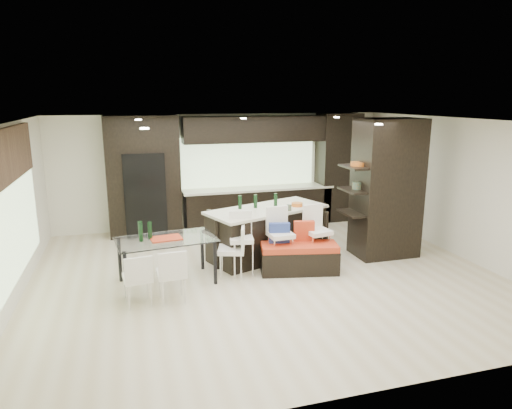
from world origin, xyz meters
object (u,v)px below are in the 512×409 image
object	(u,v)px
stool_left	(241,250)
chair_far	(138,281)
floor_vase	(289,232)
stool_mid	(280,246)
chair_end	(231,253)
dining_table	(167,261)
bench	(299,258)
stool_right	(317,243)
kitchen_island	(267,232)
chair_near	(172,277)

from	to	relation	value
stool_left	chair_far	world-z (taller)	stool_left
floor_vase	stool_mid	bearing A→B (deg)	-123.75
chair_end	dining_table	bearing A→B (deg)	106.76
bench	dining_table	xyz separation A→B (m)	(-2.32, 0.18, 0.12)
stool_mid	chair_end	xyz separation A→B (m)	(-0.91, 0.01, -0.05)
stool_right	bench	bearing A→B (deg)	-167.95
dining_table	chair_far	bearing A→B (deg)	-131.51
kitchen_island	dining_table	distance (m)	2.18
chair_near	kitchen_island	bearing A→B (deg)	35.04
stool_right	bench	xyz separation A→B (m)	(-0.42, -0.17, -0.20)
bench	floor_vase	distance (m)	0.73
stool_right	chair_near	bearing A→B (deg)	-174.54
dining_table	chair_end	bearing A→B (deg)	-7.19
stool_right	dining_table	xyz separation A→B (m)	(-2.74, 0.01, -0.08)
stool_mid	stool_right	world-z (taller)	stool_mid
kitchen_island	chair_near	size ratio (longest dim) A/B	2.97
chair_near	chair_far	size ratio (longest dim) A/B	1.04
chair_far	stool_right	bearing A→B (deg)	6.37
bench	chair_far	bearing A→B (deg)	-156.97
chair_near	dining_table	bearing A→B (deg)	87.47
stool_right	chair_far	xyz separation A→B (m)	(-3.25, -0.73, -0.09)
stool_right	chair_far	bearing A→B (deg)	-176.96
bench	chair_near	world-z (taller)	chair_near
kitchen_island	dining_table	xyz separation A→B (m)	(-2.02, -0.80, -0.10)
chair_near	stool_mid	bearing A→B (deg)	17.57
bench	chair_end	size ratio (longest dim) A/B	1.65
bench	chair_far	xyz separation A→B (m)	(-2.83, -0.56, 0.11)
dining_table	bench	bearing A→B (deg)	-11.54
stool_left	chair_far	bearing A→B (deg)	-147.85
stool_right	chair_end	size ratio (longest dim) A/B	1.12
floor_vase	chair_end	size ratio (longest dim) A/B	1.31
stool_mid	kitchen_island	bearing A→B (deg)	86.74
stool_right	dining_table	bearing A→B (deg)	170.17
stool_mid	floor_vase	xyz separation A→B (m)	(0.34, 0.51, 0.08)
stool_left	bench	distance (m)	1.06
stool_left	dining_table	size ratio (longest dim) A/B	0.56
stool_mid	floor_vase	size ratio (longest dim) A/B	0.86
kitchen_island	stool_right	bearing A→B (deg)	-68.46
bench	chair_near	distance (m)	2.40
kitchen_island	stool_mid	bearing A→B (deg)	-110.12
bench	dining_table	world-z (taller)	dining_table
chair_far	chair_end	bearing A→B (deg)	18.23
bench	dining_table	distance (m)	2.33
floor_vase	chair_far	size ratio (longest dim) A/B	1.45
kitchen_island	stool_left	xyz separation A→B (m)	(-0.72, -0.81, -0.04)
chair_far	floor_vase	bearing A→B (deg)	17.07
stool_left	floor_vase	size ratio (longest dim) A/B	0.83
bench	chair_far	world-z (taller)	chair_far
stool_right	dining_table	world-z (taller)	stool_right
stool_left	floor_vase	xyz separation A→B (m)	(1.06, 0.50, 0.09)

